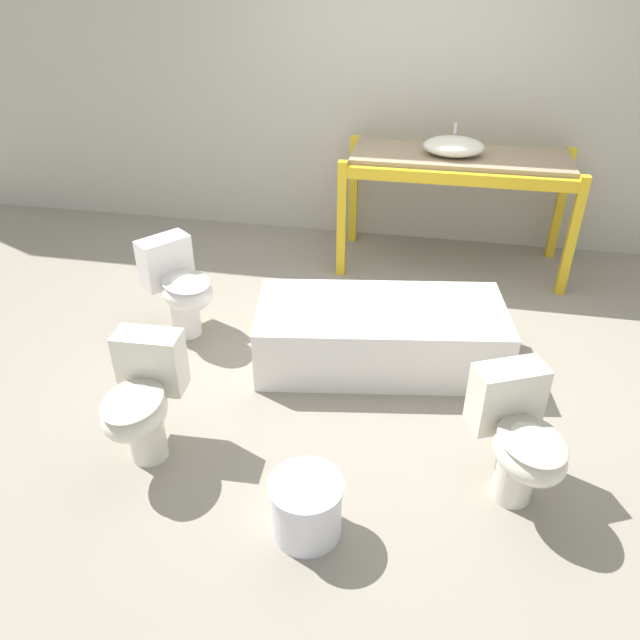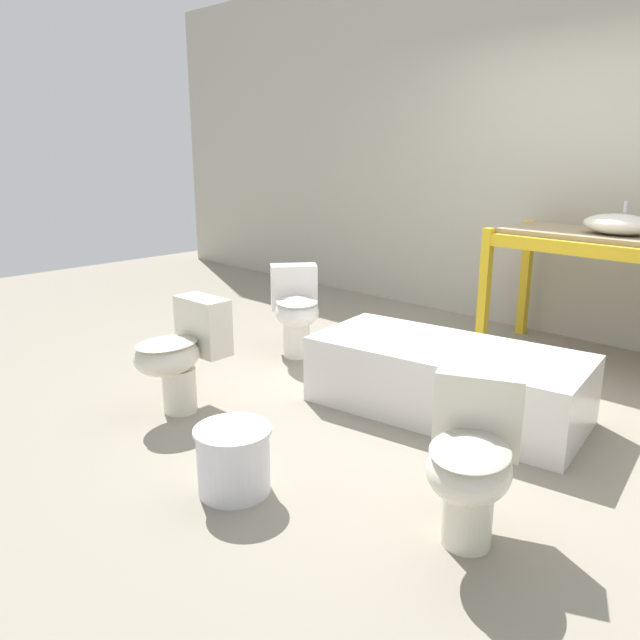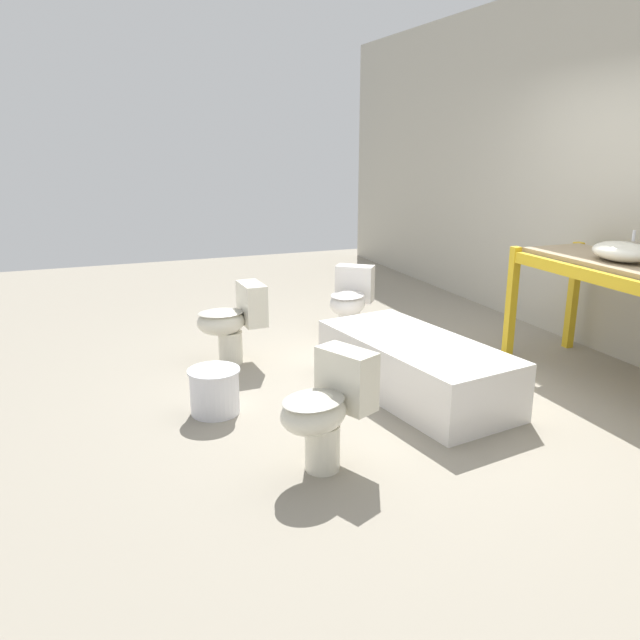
{
  "view_description": "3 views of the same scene",
  "coord_description": "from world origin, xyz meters",
  "px_view_note": "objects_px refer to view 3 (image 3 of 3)",
  "views": [
    {
      "loc": [
        0.31,
        -3.66,
        2.49
      ],
      "look_at": [
        -0.22,
        -0.89,
        0.69
      ],
      "focal_mm": 35.0,
      "sensor_mm": 36.0,
      "label": 1
    },
    {
      "loc": [
        1.97,
        -3.28,
        1.56
      ],
      "look_at": [
        -0.34,
        -0.92,
        0.63
      ],
      "focal_mm": 35.0,
      "sensor_mm": 36.0,
      "label": 2
    },
    {
      "loc": [
        3.84,
        -2.46,
        1.81
      ],
      "look_at": [
        -0.27,
        -0.87,
        0.54
      ],
      "focal_mm": 35.0,
      "sensor_mm": 36.0,
      "label": 3
    }
  ],
  "objects_px": {
    "bathtub_main": "(415,363)",
    "bucket_white": "(215,390)",
    "toilet_far": "(233,320)",
    "toilet_near": "(350,300)",
    "sink_basin": "(622,252)",
    "toilet_extra": "(326,407)"
  },
  "relations": [
    {
      "from": "bathtub_main",
      "to": "bucket_white",
      "type": "xyz_separation_m",
      "value": [
        -0.19,
        -1.45,
        -0.07
      ]
    },
    {
      "from": "bathtub_main",
      "to": "toilet_far",
      "type": "relative_size",
      "value": 2.51
    },
    {
      "from": "bathtub_main",
      "to": "toilet_far",
      "type": "bearing_deg",
      "value": -145.42
    },
    {
      "from": "toilet_near",
      "to": "bucket_white",
      "type": "relative_size",
      "value": 1.87
    },
    {
      "from": "toilet_far",
      "to": "bucket_white",
      "type": "xyz_separation_m",
      "value": [
        0.96,
        -0.37,
        -0.21
      ]
    },
    {
      "from": "bathtub_main",
      "to": "bucket_white",
      "type": "bearing_deg",
      "value": -106.36
    },
    {
      "from": "bathtub_main",
      "to": "bucket_white",
      "type": "height_order",
      "value": "bathtub_main"
    },
    {
      "from": "sink_basin",
      "to": "toilet_extra",
      "type": "distance_m",
      "value": 2.61
    },
    {
      "from": "bathtub_main",
      "to": "toilet_near",
      "type": "xyz_separation_m",
      "value": [
        -1.41,
        0.1,
        0.14
      ]
    },
    {
      "from": "sink_basin",
      "to": "bathtub_main",
      "type": "relative_size",
      "value": 0.28
    },
    {
      "from": "bathtub_main",
      "to": "bucket_white",
      "type": "relative_size",
      "value": 4.7
    },
    {
      "from": "toilet_near",
      "to": "toilet_extra",
      "type": "distance_m",
      "value": 2.46
    },
    {
      "from": "toilet_far",
      "to": "bucket_white",
      "type": "height_order",
      "value": "toilet_far"
    },
    {
      "from": "sink_basin",
      "to": "toilet_near",
      "type": "xyz_separation_m",
      "value": [
        -1.78,
        -1.38,
        -0.66
      ]
    },
    {
      "from": "bathtub_main",
      "to": "toilet_near",
      "type": "height_order",
      "value": "toilet_near"
    },
    {
      "from": "toilet_near",
      "to": "bucket_white",
      "type": "distance_m",
      "value": 1.98
    },
    {
      "from": "sink_basin",
      "to": "bucket_white",
      "type": "bearing_deg",
      "value": -100.83
    },
    {
      "from": "sink_basin",
      "to": "bucket_white",
      "type": "xyz_separation_m",
      "value": [
        -0.56,
        -2.93,
        -0.87
      ]
    },
    {
      "from": "bathtub_main",
      "to": "sink_basin",
      "type": "bearing_deg",
      "value": 67.14
    },
    {
      "from": "sink_basin",
      "to": "toilet_far",
      "type": "relative_size",
      "value": 0.7
    },
    {
      "from": "toilet_extra",
      "to": "toilet_far",
      "type": "bearing_deg",
      "value": 157.64
    },
    {
      "from": "toilet_near",
      "to": "toilet_far",
      "type": "relative_size",
      "value": 1.0
    }
  ]
}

